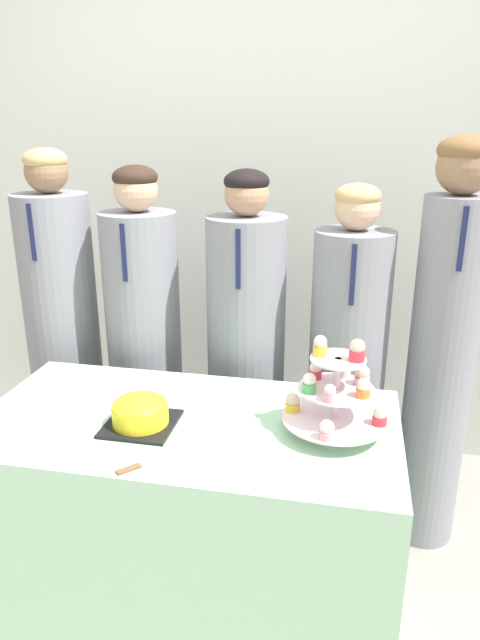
{
  "coord_description": "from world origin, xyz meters",
  "views": [
    {
      "loc": [
        0.48,
        -1.2,
        1.64
      ],
      "look_at": [
        0.17,
        0.38,
        1.09
      ],
      "focal_mm": 32.0,
      "sensor_mm": 36.0,
      "label": 1
    }
  ],
  "objects_px": {
    "student_0": "(65,343)",
    "student_1": "(145,356)",
    "student_2": "(246,366)",
    "student_4": "(441,356)",
    "round_cake": "(140,412)",
    "student_3": "(346,378)",
    "cake_knife": "(143,465)",
    "cupcake_stand": "(337,391)"
  },
  "relations": [
    {
      "from": "cake_knife",
      "to": "student_3",
      "type": "relative_size",
      "value": 0.12
    },
    {
      "from": "cupcake_stand",
      "to": "student_3",
      "type": "height_order",
      "value": "student_3"
    },
    {
      "from": "cupcake_stand",
      "to": "student_0",
      "type": "height_order",
      "value": "student_0"
    },
    {
      "from": "student_1",
      "to": "student_2",
      "type": "relative_size",
      "value": 1.01
    },
    {
      "from": "cupcake_stand",
      "to": "student_3",
      "type": "xyz_separation_m",
      "value": [
        0.02,
        0.57,
        -0.21
      ]
    },
    {
      "from": "student_0",
      "to": "student_2",
      "type": "xyz_separation_m",
      "value": [
        0.81,
        -0.0,
        -0.04
      ]
    },
    {
      "from": "student_1",
      "to": "student_4",
      "type": "bearing_deg",
      "value": -0.0
    },
    {
      "from": "student_2",
      "to": "student_1",
      "type": "bearing_deg",
      "value": -180.0
    },
    {
      "from": "student_0",
      "to": "student_2",
      "type": "distance_m",
      "value": 0.81
    },
    {
      "from": "round_cake",
      "to": "student_3",
      "type": "xyz_separation_m",
      "value": [
        0.62,
        0.65,
        -0.13
      ]
    },
    {
      "from": "cake_knife",
      "to": "student_1",
      "type": "height_order",
      "value": "student_1"
    },
    {
      "from": "student_1",
      "to": "cake_knife",
      "type": "bearing_deg",
      "value": -69.89
    },
    {
      "from": "student_0",
      "to": "student_1",
      "type": "relative_size",
      "value": 1.04
    },
    {
      "from": "round_cake",
      "to": "student_3",
      "type": "distance_m",
      "value": 0.91
    },
    {
      "from": "round_cake",
      "to": "student_4",
      "type": "height_order",
      "value": "student_4"
    },
    {
      "from": "student_3",
      "to": "student_2",
      "type": "bearing_deg",
      "value": 180.0
    },
    {
      "from": "student_2",
      "to": "cupcake_stand",
      "type": "bearing_deg",
      "value": -55.86
    },
    {
      "from": "cupcake_stand",
      "to": "student_1",
      "type": "bearing_deg",
      "value": 145.44
    },
    {
      "from": "round_cake",
      "to": "student_1",
      "type": "distance_m",
      "value": 0.7
    },
    {
      "from": "cake_knife",
      "to": "cupcake_stand",
      "type": "distance_m",
      "value": 0.6
    },
    {
      "from": "round_cake",
      "to": "cake_knife",
      "type": "relative_size",
      "value": 1.2
    },
    {
      "from": "student_0",
      "to": "student_3",
      "type": "xyz_separation_m",
      "value": [
        1.22,
        -0.0,
        -0.06
      ]
    },
    {
      "from": "round_cake",
      "to": "student_0",
      "type": "height_order",
      "value": "student_0"
    },
    {
      "from": "cupcake_stand",
      "to": "student_4",
      "type": "distance_m",
      "value": 0.69
    },
    {
      "from": "cake_knife",
      "to": "student_2",
      "type": "distance_m",
      "value": 0.87
    },
    {
      "from": "round_cake",
      "to": "student_3",
      "type": "relative_size",
      "value": 0.15
    },
    {
      "from": "cupcake_stand",
      "to": "student_2",
      "type": "relative_size",
      "value": 0.21
    },
    {
      "from": "cake_knife",
      "to": "cupcake_stand",
      "type": "relative_size",
      "value": 0.56
    },
    {
      "from": "student_4",
      "to": "student_1",
      "type": "bearing_deg",
      "value": 180.0
    },
    {
      "from": "round_cake",
      "to": "cupcake_stand",
      "type": "distance_m",
      "value": 0.6
    },
    {
      "from": "student_0",
      "to": "student_1",
      "type": "xyz_separation_m",
      "value": [
        0.37,
        -0.0,
        -0.03
      ]
    },
    {
      "from": "student_2",
      "to": "student_4",
      "type": "xyz_separation_m",
      "value": [
        0.76,
        -0.0,
        0.1
      ]
    },
    {
      "from": "student_2",
      "to": "student_4",
      "type": "distance_m",
      "value": 0.77
    },
    {
      "from": "student_1",
      "to": "student_3",
      "type": "bearing_deg",
      "value": -0.0
    },
    {
      "from": "student_0",
      "to": "student_3",
      "type": "distance_m",
      "value": 1.22
    },
    {
      "from": "cake_knife",
      "to": "cupcake_stand",
      "type": "bearing_deg",
      "value": -16.08
    },
    {
      "from": "student_2",
      "to": "round_cake",
      "type": "bearing_deg",
      "value": -107.65
    },
    {
      "from": "student_0",
      "to": "student_3",
      "type": "height_order",
      "value": "student_0"
    },
    {
      "from": "student_2",
      "to": "student_3",
      "type": "height_order",
      "value": "student_2"
    },
    {
      "from": "cupcake_stand",
      "to": "student_2",
      "type": "bearing_deg",
      "value": 124.14
    },
    {
      "from": "student_4",
      "to": "cake_knife",
      "type": "bearing_deg",
      "value": -135.88
    },
    {
      "from": "cake_knife",
      "to": "student_4",
      "type": "distance_m",
      "value": 1.24
    }
  ]
}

